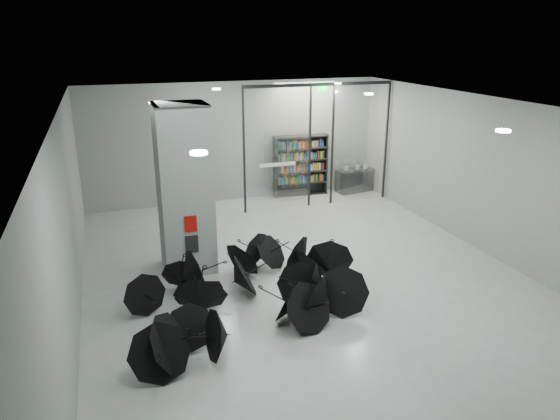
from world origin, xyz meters
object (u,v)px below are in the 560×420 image
object	(u,v)px
column	(185,189)
umbrella_cluster	(252,295)
bookshelf	(301,166)
shop_counter	(355,180)

from	to	relation	value
column	umbrella_cluster	xyz separation A→B (m)	(0.90, -2.49, -1.69)
column	umbrella_cluster	world-z (taller)	column
column	umbrella_cluster	distance (m)	3.14
bookshelf	shop_counter	bearing A→B (deg)	-4.01
shop_counter	umbrella_cluster	bearing A→B (deg)	-139.23
umbrella_cluster	shop_counter	bearing A→B (deg)	49.85
shop_counter	umbrella_cluster	xyz separation A→B (m)	(-5.88, -6.97, -0.09)
bookshelf	umbrella_cluster	bearing A→B (deg)	-114.45
column	bookshelf	world-z (taller)	column
shop_counter	column	bearing A→B (deg)	-155.65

